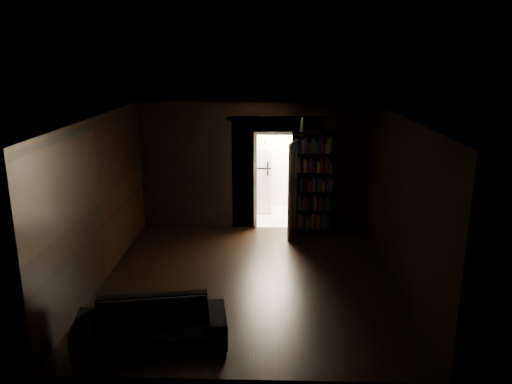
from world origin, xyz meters
TOP-DOWN VIEW (x-y plane):
  - ground at (0.00, 0.00)m, footprint 5.50×5.50m
  - room_walls at (-0.01, 1.07)m, footprint 5.02×5.61m
  - kitchen_alcove at (0.50, 3.87)m, footprint 2.20×1.80m
  - sofa at (-1.22, -2.00)m, footprint 2.10×1.17m
  - bookshelf at (1.25, 2.59)m, footprint 0.93×0.44m
  - refrigerator at (-0.00, 4.03)m, footprint 0.90×0.86m
  - door at (0.85, 2.32)m, footprint 0.29×0.83m
  - figurine at (1.00, 2.55)m, footprint 0.13×0.13m
  - bottles at (-0.02, 3.99)m, footprint 0.57×0.19m

SIDE VIEW (x-z plane):
  - ground at x=0.00m, z-range 0.00..0.00m
  - sofa at x=-1.22m, z-range 0.00..0.76m
  - refrigerator at x=0.00m, z-range 0.00..1.65m
  - door at x=0.85m, z-range 0.00..2.05m
  - bookshelf at x=1.25m, z-range 0.00..2.20m
  - kitchen_alcove at x=0.50m, z-range -0.09..2.51m
  - room_walls at x=-0.01m, z-range 0.26..3.10m
  - bottles at x=-0.02m, z-range 1.65..1.88m
  - figurine at x=1.00m, z-range 2.20..2.50m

